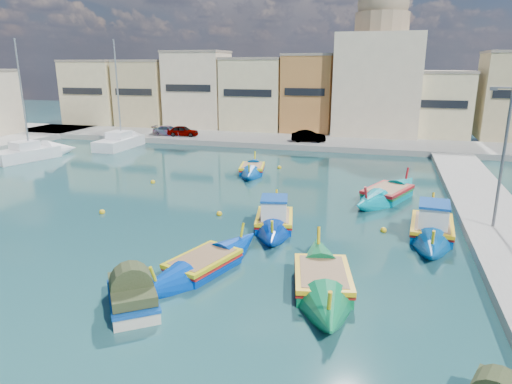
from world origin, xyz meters
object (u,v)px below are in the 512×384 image
at_px(quay_street_lamp, 502,157).
at_px(luzzu_cyan_south, 322,282).
at_px(luzzu_blue_cabin, 274,221).
at_px(yacht_midnorth, 43,152).
at_px(tender_near, 133,297).
at_px(church_block, 379,70).
at_px(yacht_north, 129,141).
at_px(luzzu_cyan_mid, 387,195).
at_px(luzzu_turquoise_cabin, 432,229).
at_px(luzzu_blue_south, 203,265).
at_px(luzzu_green, 252,170).

xyz_separation_m(quay_street_lamp, luzzu_cyan_south, (-8.04, -8.79, -4.05)).
bearing_deg(luzzu_blue_cabin, luzzu_cyan_south, -61.07).
height_order(luzzu_cyan_south, yacht_midnorth, yacht_midnorth).
bearing_deg(tender_near, luzzu_cyan_south, 28.06).
bearing_deg(church_block, quay_street_lamp, -77.65).
relative_size(luzzu_cyan_south, yacht_north, 0.72).
height_order(luzzu_blue_cabin, yacht_midnorth, yacht_midnorth).
distance_m(church_block, luzzu_cyan_mid, 29.56).
distance_m(luzzu_turquoise_cabin, luzzu_blue_cabin, 8.67).
bearing_deg(luzzu_blue_cabin, luzzu_turquoise_cabin, 7.20).
distance_m(luzzu_cyan_mid, yacht_north, 32.35).
distance_m(church_block, quay_street_lamp, 35.04).
distance_m(luzzu_blue_south, tender_near, 4.07).
bearing_deg(luzzu_cyan_mid, church_block, 93.80).
relative_size(luzzu_turquoise_cabin, luzzu_cyan_mid, 1.00).
bearing_deg(church_block, luzzu_green, -111.85).
bearing_deg(luzzu_cyan_mid, luzzu_green, 156.19).
bearing_deg(yacht_north, luzzu_blue_south, -53.73).
distance_m(church_block, luzzu_turquoise_cabin, 36.14).
bearing_deg(luzzu_blue_south, luzzu_cyan_mid, 60.80).
bearing_deg(luzzu_green, luzzu_blue_south, -80.09).
distance_m(church_block, luzzu_green, 26.49).
bearing_deg(tender_near, luzzu_blue_south, 71.04).
xyz_separation_m(quay_street_lamp, luzzu_turquoise_cabin, (-3.16, -0.97, -3.96)).
relative_size(church_block, luzzu_turquoise_cabin, 1.97).
relative_size(luzzu_cyan_mid, luzzu_cyan_south, 1.08).
relative_size(luzzu_cyan_south, yacht_midnorth, 0.73).
height_order(church_block, luzzu_green, church_block).
bearing_deg(yacht_midnorth, luzzu_cyan_mid, -9.97).
bearing_deg(yacht_north, tender_near, -58.78).
bearing_deg(luzzu_cyan_south, yacht_midnorth, 146.83).
height_order(luzzu_green, tender_near, luzzu_green).
xyz_separation_m(yacht_north, yacht_midnorth, (-4.63, -8.56, -0.01)).
distance_m(luzzu_turquoise_cabin, tender_near, 16.31).
height_order(church_block, yacht_north, church_block).
height_order(church_block, luzzu_cyan_south, church_block).
relative_size(luzzu_blue_cabin, tender_near, 2.35).
relative_size(church_block, luzzu_cyan_south, 2.12).
distance_m(luzzu_green, tender_near, 23.09).
relative_size(tender_near, yacht_north, 0.28).
distance_m(quay_street_lamp, yacht_north, 40.10).
distance_m(luzzu_blue_cabin, tender_near, 10.77).
relative_size(quay_street_lamp, yacht_north, 0.64).
distance_m(luzzu_blue_cabin, yacht_midnorth, 30.56).
bearing_deg(luzzu_blue_south, tender_near, -108.96).
bearing_deg(quay_street_lamp, yacht_north, 149.78).
bearing_deg(quay_street_lamp, luzzu_turquoise_cabin, -162.86).
distance_m(yacht_north, yacht_midnorth, 9.73).
xyz_separation_m(quay_street_lamp, yacht_north, (-34.49, 20.09, -3.84)).
distance_m(luzzu_turquoise_cabin, luzzu_cyan_mid, 7.03).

